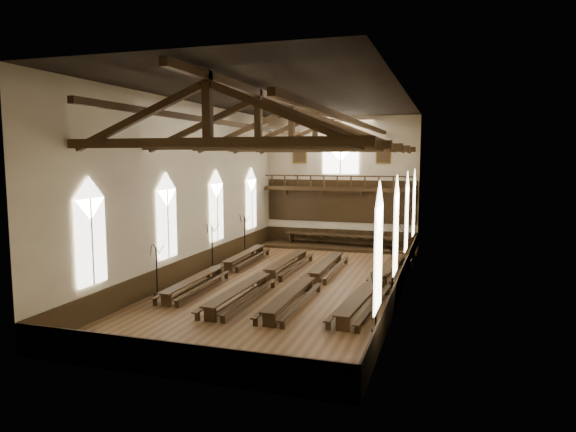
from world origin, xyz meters
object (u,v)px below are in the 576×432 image
at_px(candelabrum_right_far, 404,253).
at_px(refectory_row_a, 223,267).
at_px(dais, 341,247).
at_px(candelabrum_right_near, 376,313).
at_px(candelabrum_right_mid, 392,278).
at_px(candelabrum_left_mid, 212,256).
at_px(refectory_row_b, 266,275).
at_px(candelabrum_left_far, 245,243).
at_px(high_table, 341,236).
at_px(refectory_row_d, 379,281).
at_px(refectory_row_c, 311,278).
at_px(candelabrum_left_near, 157,280).

bearing_deg(candelabrum_right_far, refectory_row_a, -148.78).
bearing_deg(dais, candelabrum_right_near, -74.16).
xyz_separation_m(dais, candelabrum_right_mid, (5.12, -12.05, 0.66)).
xyz_separation_m(candelabrum_left_mid, candelabrum_right_near, (11.10, -8.20, -0.14)).
xyz_separation_m(candelabrum_right_near, candelabrum_right_far, (0.00, 13.08, 0.10)).
distance_m(refectory_row_b, candelabrum_right_mid, 6.73).
height_order(refectory_row_b, candelabrum_right_far, candelabrum_right_far).
distance_m(dais, candelabrum_right_far, 7.18).
distance_m(refectory_row_a, candelabrum_left_far, 6.45).
height_order(high_table, candelabrum_left_mid, candelabrum_left_mid).
bearing_deg(refectory_row_d, candelabrum_right_near, -83.60).
height_order(candelabrum_left_mid, candelabrum_right_far, candelabrum_left_mid).
height_order(refectory_row_c, candelabrum_right_mid, candelabrum_right_mid).
distance_m(refectory_row_b, candelabrum_left_near, 5.86).
bearing_deg(refectory_row_d, candelabrum_left_near, -157.27).
height_order(candelabrum_right_near, candelabrum_right_far, candelabrum_right_far).
bearing_deg(candelabrum_left_near, refectory_row_b, 41.62).
relative_size(refectory_row_a, high_table, 1.57).
bearing_deg(refectory_row_c, candelabrum_right_far, 59.94).
bearing_deg(refectory_row_d, high_table, 110.59).
xyz_separation_m(candelabrum_left_mid, candelabrum_left_far, (-0.00, 5.20, -0.01)).
height_order(refectory_row_a, refectory_row_c, refectory_row_c).
bearing_deg(dais, refectory_row_a, -113.52).
distance_m(refectory_row_c, dais, 12.29).
bearing_deg(candelabrum_left_mid, candelabrum_right_far, 23.75).
height_order(dais, candelabrum_left_mid, candelabrum_left_mid).
xyz_separation_m(candelabrum_left_mid, candelabrum_right_mid, (11.10, -2.19, -0.10)).
height_order(refectory_row_c, candelabrum_right_near, candelabrum_right_near).
relative_size(refectory_row_c, candelabrum_left_mid, 4.85).
height_order(refectory_row_d, dais, refectory_row_d).
height_order(refectory_row_d, candelabrum_right_far, candelabrum_right_far).
height_order(refectory_row_c, high_table, high_table).
bearing_deg(dais, refectory_row_c, -85.73).
bearing_deg(refectory_row_a, refectory_row_d, -4.80).
distance_m(refectory_row_c, candelabrum_right_far, 8.41).
relative_size(candelabrum_left_near, candelabrum_left_mid, 0.91).
distance_m(refectory_row_c, high_table, 12.29).
bearing_deg(refectory_row_d, refectory_row_c, -171.88).
relative_size(refectory_row_a, candelabrum_right_mid, 5.45).
bearing_deg(candelabrum_left_mid, candelabrum_left_near, -90.00).
xyz_separation_m(high_table, candelabrum_right_mid, (5.12, -12.05, -0.13)).
xyz_separation_m(refectory_row_b, dais, (1.60, 12.22, -0.42)).
bearing_deg(candelabrum_left_far, refectory_row_d, -34.32).
distance_m(candelabrum_left_near, candelabrum_left_mid, 6.25).
relative_size(refectory_row_d, high_table, 1.61).
bearing_deg(candelabrum_right_near, candelabrum_left_near, 170.02).
height_order(refectory_row_a, candelabrum_left_near, candelabrum_left_near).
distance_m(candelabrum_left_mid, candelabrum_left_far, 5.20).
bearing_deg(refectory_row_a, candelabrum_right_near, -35.55).
xyz_separation_m(refectory_row_b, candelabrum_left_far, (-4.38, 7.56, 0.34)).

